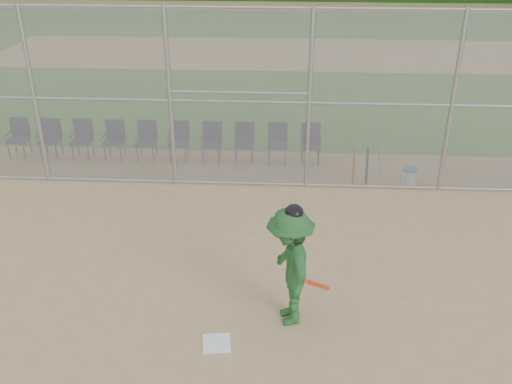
# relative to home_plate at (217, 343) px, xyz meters

# --- Properties ---
(ground) EXTENTS (100.00, 100.00, 0.00)m
(ground) POSITION_rel_home_plate_xyz_m (0.42, 0.31, -0.01)
(ground) COLOR tan
(ground) RESTS_ON ground
(grass_strip) EXTENTS (100.00, 100.00, 0.00)m
(grass_strip) POSITION_rel_home_plate_xyz_m (0.42, 18.31, -0.00)
(grass_strip) COLOR #285D1B
(grass_strip) RESTS_ON ground
(dirt_patch_far) EXTENTS (24.00, 24.00, 0.00)m
(dirt_patch_far) POSITION_rel_home_plate_xyz_m (0.42, 18.31, -0.00)
(dirt_patch_far) COLOR tan
(dirt_patch_far) RESTS_ON ground
(backstop_fence) EXTENTS (16.09, 0.09, 4.00)m
(backstop_fence) POSITION_rel_home_plate_xyz_m (0.42, 5.31, 2.06)
(backstop_fence) COLOR gray
(backstop_fence) RESTS_ON ground
(home_plate) EXTENTS (0.46, 0.46, 0.02)m
(home_plate) POSITION_rel_home_plate_xyz_m (0.00, 0.00, 0.00)
(home_plate) COLOR white
(home_plate) RESTS_ON ground
(batter_at_plate) EXTENTS (1.08, 1.40, 2.01)m
(batter_at_plate) POSITION_rel_home_plate_xyz_m (1.05, 0.63, 0.96)
(batter_at_plate) COLOR #205124
(batter_at_plate) RESTS_ON ground
(water_cooler) EXTENTS (0.32, 0.32, 0.40)m
(water_cooler) POSITION_rel_home_plate_xyz_m (3.79, 5.57, 0.19)
(water_cooler) COLOR white
(water_cooler) RESTS_ON ground
(spare_bats) EXTENTS (0.66, 0.28, 0.85)m
(spare_bats) POSITION_rel_home_plate_xyz_m (2.81, 5.60, 0.41)
(spare_bats) COLOR #D84C14
(spare_bats) RESTS_ON ground
(chair_0) EXTENTS (0.54, 0.52, 0.96)m
(chair_0) POSITION_rel_home_plate_xyz_m (-5.84, 6.68, 0.47)
(chair_0) COLOR #11103B
(chair_0) RESTS_ON ground
(chair_1) EXTENTS (0.54, 0.52, 0.96)m
(chair_1) POSITION_rel_home_plate_xyz_m (-5.02, 6.68, 0.47)
(chair_1) COLOR #11103B
(chair_1) RESTS_ON ground
(chair_2) EXTENTS (0.54, 0.52, 0.96)m
(chair_2) POSITION_rel_home_plate_xyz_m (-4.20, 6.68, 0.47)
(chair_2) COLOR #11103B
(chair_2) RESTS_ON ground
(chair_3) EXTENTS (0.54, 0.52, 0.96)m
(chair_3) POSITION_rel_home_plate_xyz_m (-3.38, 6.68, 0.47)
(chair_3) COLOR #11103B
(chair_3) RESTS_ON ground
(chair_4) EXTENTS (0.54, 0.52, 0.96)m
(chair_4) POSITION_rel_home_plate_xyz_m (-2.55, 6.68, 0.47)
(chair_4) COLOR #11103B
(chair_4) RESTS_ON ground
(chair_5) EXTENTS (0.54, 0.52, 0.96)m
(chair_5) POSITION_rel_home_plate_xyz_m (-1.73, 6.68, 0.47)
(chair_5) COLOR #11103B
(chair_5) RESTS_ON ground
(chair_6) EXTENTS (0.54, 0.52, 0.96)m
(chair_6) POSITION_rel_home_plate_xyz_m (-0.91, 6.68, 0.47)
(chair_6) COLOR #11103B
(chair_6) RESTS_ON ground
(chair_7) EXTENTS (0.54, 0.52, 0.96)m
(chair_7) POSITION_rel_home_plate_xyz_m (-0.09, 6.68, 0.47)
(chair_7) COLOR #11103B
(chair_7) RESTS_ON ground
(chair_8) EXTENTS (0.54, 0.52, 0.96)m
(chair_8) POSITION_rel_home_plate_xyz_m (0.73, 6.68, 0.47)
(chair_8) COLOR #11103B
(chair_8) RESTS_ON ground
(chair_9) EXTENTS (0.54, 0.52, 0.96)m
(chair_9) POSITION_rel_home_plate_xyz_m (1.56, 6.68, 0.47)
(chair_9) COLOR #11103B
(chair_9) RESTS_ON ground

